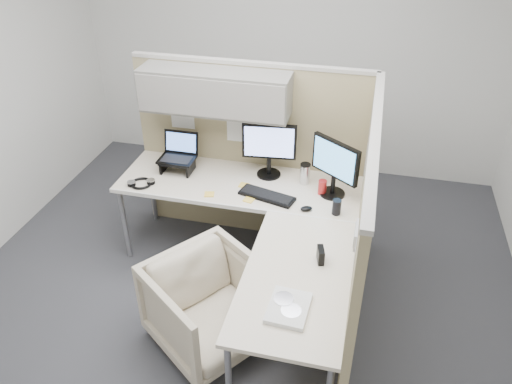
% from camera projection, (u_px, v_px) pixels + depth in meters
% --- Properties ---
extents(ground, '(4.50, 4.50, 0.00)m').
position_uv_depth(ground, '(237.00, 295.00, 4.02)').
color(ground, '#333337').
rests_on(ground, ground).
extents(partition_back, '(2.00, 0.36, 1.63)m').
position_uv_depth(partition_back, '(235.00, 126.00, 4.15)').
color(partition_back, tan).
rests_on(partition_back, ground).
extents(partition_right, '(0.07, 2.03, 1.63)m').
position_uv_depth(partition_right, '(360.00, 236.00, 3.35)').
color(partition_right, tan).
rests_on(partition_right, ground).
extents(desk, '(2.00, 1.98, 0.73)m').
position_uv_depth(desk, '(255.00, 219.00, 3.73)').
color(desk, beige).
rests_on(desk, ground).
extents(office_chair, '(0.98, 0.99, 0.75)m').
position_uv_depth(office_chair, '(209.00, 302.00, 3.45)').
color(office_chair, beige).
rests_on(office_chair, ground).
extents(monitor_left, '(0.44, 0.20, 0.47)m').
position_uv_depth(monitor_left, '(269.00, 146.00, 4.04)').
color(monitor_left, black).
rests_on(monitor_left, desk).
extents(monitor_right, '(0.38, 0.29, 0.47)m').
position_uv_depth(monitor_right, '(335.00, 164.00, 3.79)').
color(monitor_right, black).
rests_on(monitor_right, desk).
extents(laptop_station, '(0.30, 0.26, 0.31)m').
position_uv_depth(laptop_station, '(178.00, 157.00, 4.20)').
color(laptop_station, black).
rests_on(laptop_station, desk).
extents(keyboard, '(0.47, 0.26, 0.02)m').
position_uv_depth(keyboard, '(267.00, 196.00, 3.90)').
color(keyboard, black).
rests_on(keyboard, desk).
extents(mouse, '(0.11, 0.09, 0.03)m').
position_uv_depth(mouse, '(306.00, 209.00, 3.75)').
color(mouse, black).
rests_on(mouse, desk).
extents(travel_mug, '(0.08, 0.08, 0.18)m').
position_uv_depth(travel_mug, '(305.00, 174.00, 4.04)').
color(travel_mug, silver).
rests_on(travel_mug, desk).
extents(soda_can_green, '(0.07, 0.07, 0.12)m').
position_uv_depth(soda_can_green, '(337.00, 207.00, 3.69)').
color(soda_can_green, black).
rests_on(soda_can_green, desk).
extents(soda_can_silver, '(0.07, 0.07, 0.12)m').
position_uv_depth(soda_can_silver, '(322.00, 187.00, 3.92)').
color(soda_can_silver, '#B21E1E').
rests_on(soda_can_silver, desk).
extents(sticky_note_d, '(0.08, 0.08, 0.01)m').
position_uv_depth(sticky_note_d, '(244.00, 185.00, 4.05)').
color(sticky_note_d, yellow).
rests_on(sticky_note_d, desk).
extents(sticky_note_b, '(0.09, 0.09, 0.01)m').
position_uv_depth(sticky_note_b, '(249.00, 200.00, 3.87)').
color(sticky_note_b, yellow).
rests_on(sticky_note_b, desk).
extents(sticky_note_a, '(0.09, 0.09, 0.01)m').
position_uv_depth(sticky_note_a, '(209.00, 194.00, 3.93)').
color(sticky_note_a, yellow).
rests_on(sticky_note_a, desk).
extents(headphones, '(0.23, 0.23, 0.03)m').
position_uv_depth(headphones, '(141.00, 183.00, 4.05)').
color(headphones, black).
rests_on(headphones, desk).
extents(paper_stack, '(0.25, 0.30, 0.03)m').
position_uv_depth(paper_stack, '(289.00, 308.00, 2.90)').
color(paper_stack, white).
rests_on(paper_stack, desk).
extents(desk_clock, '(0.06, 0.11, 0.10)m').
position_uv_depth(desk_clock, '(320.00, 255.00, 3.24)').
color(desk_clock, black).
rests_on(desk_clock, desk).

